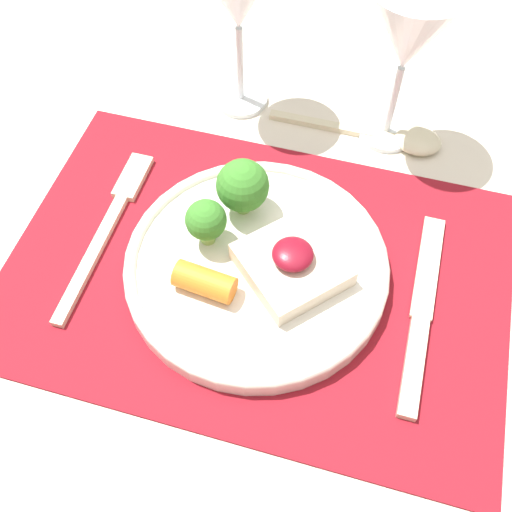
# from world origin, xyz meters

# --- Properties ---
(ground_plane) EXTENTS (8.00, 8.00, 0.00)m
(ground_plane) POSITION_xyz_m (0.00, 0.00, 0.00)
(ground_plane) COLOR gray
(dining_table) EXTENTS (1.32, 1.20, 0.76)m
(dining_table) POSITION_xyz_m (0.00, 0.00, 0.68)
(dining_table) COLOR beige
(dining_table) RESTS_ON ground_plane
(placemat) EXTENTS (0.47, 0.32, 0.00)m
(placemat) POSITION_xyz_m (0.00, 0.00, 0.76)
(placemat) COLOR maroon
(placemat) RESTS_ON dining_table
(dinner_plate) EXTENTS (0.25, 0.25, 0.08)m
(dinner_plate) POSITION_xyz_m (-0.00, 0.01, 0.78)
(dinner_plate) COLOR silver
(dinner_plate) RESTS_ON placemat
(fork) EXTENTS (0.02, 0.21, 0.01)m
(fork) POSITION_xyz_m (-0.16, 0.02, 0.77)
(fork) COLOR beige
(fork) RESTS_ON placemat
(knife) EXTENTS (0.02, 0.21, 0.01)m
(knife) POSITION_xyz_m (0.16, -0.01, 0.77)
(knife) COLOR beige
(knife) RESTS_ON placemat
(spoon) EXTENTS (0.19, 0.04, 0.01)m
(spoon) POSITION_xyz_m (0.10, 0.21, 0.77)
(spoon) COLOR beige
(spoon) RESTS_ON dining_table
(wine_glass_near) EXTENTS (0.10, 0.10, 0.18)m
(wine_glass_near) POSITION_xyz_m (0.09, 0.22, 0.89)
(wine_glass_near) COLOR white
(wine_glass_near) RESTS_ON dining_table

